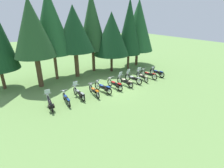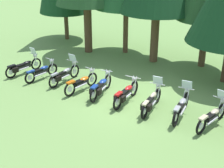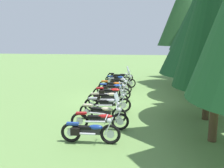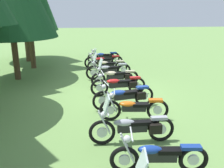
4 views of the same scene
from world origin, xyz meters
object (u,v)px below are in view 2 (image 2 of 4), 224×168
object	(u,v)px
motorcycle_3	(82,82)
motorcycle_4	(101,86)
motorcycle_0	(23,66)
motorcycle_2	(64,74)
motorcycle_1	(42,72)
motorcycle_6	(151,101)
motorcycle_7	(181,106)
motorcycle_8	(213,116)
motorcycle_5	(126,93)

from	to	relation	value
motorcycle_3	motorcycle_4	bearing A→B (deg)	-78.65
motorcycle_0	motorcycle_2	size ratio (longest dim) A/B	1.00
motorcycle_0	motorcycle_1	bearing A→B (deg)	-80.89
motorcycle_6	motorcycle_7	bearing A→B (deg)	-86.46
motorcycle_3	motorcycle_8	size ratio (longest dim) A/B	0.99
motorcycle_2	motorcycle_8	bearing A→B (deg)	-89.66
motorcycle_3	motorcycle_7	world-z (taller)	motorcycle_7
motorcycle_1	motorcycle_5	size ratio (longest dim) A/B	0.92
motorcycle_0	motorcycle_3	distance (m)	4.05
motorcycle_1	motorcycle_2	size ratio (longest dim) A/B	0.93
motorcycle_4	motorcycle_5	distance (m)	1.39
motorcycle_5	motorcycle_7	size ratio (longest dim) A/B	0.98
motorcycle_4	motorcycle_7	size ratio (longest dim) A/B	0.97
motorcycle_2	motorcycle_4	world-z (taller)	motorcycle_2
motorcycle_8	motorcycle_7	bearing A→B (deg)	99.16
motorcycle_4	motorcycle_5	bearing A→B (deg)	-100.31
motorcycle_1	motorcycle_5	world-z (taller)	motorcycle_5
motorcycle_0	motorcycle_1	xyz separation A→B (m)	(1.37, 0.04, -0.03)
motorcycle_5	motorcycle_4	bearing A→B (deg)	86.91
motorcycle_7	motorcycle_8	distance (m)	1.32
motorcycle_2	motorcycle_3	world-z (taller)	motorcycle_2
motorcycle_3	motorcycle_5	size ratio (longest dim) A/B	0.96
motorcycle_2	motorcycle_4	xyz separation A→B (m)	(2.45, -0.19, 0.00)
motorcycle_4	motorcycle_6	bearing A→B (deg)	-100.73
motorcycle_1	motorcycle_5	bearing A→B (deg)	-82.34
motorcycle_1	motorcycle_8	xyz separation A→B (m)	(9.05, 0.27, 0.03)
motorcycle_1	motorcycle_8	distance (m)	9.05
motorcycle_1	motorcycle_6	xyz separation A→B (m)	(6.44, 0.09, 0.04)
motorcycle_3	motorcycle_2	bearing A→B (deg)	84.34
motorcycle_1	motorcycle_0	bearing A→B (deg)	98.04
motorcycle_3	motorcycle_4	xyz separation A→B (m)	(1.08, 0.10, 0.02)
motorcycle_6	motorcycle_5	bearing A→B (deg)	82.91
motorcycle_7	motorcycle_8	xyz separation A→B (m)	(1.32, -0.04, -0.02)
motorcycle_8	motorcycle_4	bearing A→B (deg)	102.90
motorcycle_7	motorcycle_4	bearing A→B (deg)	85.48
motorcycle_3	motorcycle_7	distance (m)	5.06
motorcycle_3	motorcycle_7	size ratio (longest dim) A/B	0.94
motorcycle_8	motorcycle_1	bearing A→B (deg)	102.74
motorcycle_6	motorcycle_3	bearing A→B (deg)	84.88
motorcycle_5	motorcycle_8	bearing A→B (deg)	-90.83
motorcycle_0	motorcycle_8	distance (m)	10.42
motorcycle_2	motorcycle_7	size ratio (longest dim) A/B	0.97
motorcycle_0	motorcycle_4	bearing A→B (deg)	-80.92
motorcycle_3	motorcycle_4	size ratio (longest dim) A/B	0.97
motorcycle_4	motorcycle_1	bearing A→B (deg)	80.97
motorcycle_8	motorcycle_6	bearing A→B (deg)	105.04
motorcycle_4	motorcycle_8	xyz separation A→B (m)	(5.29, 0.18, -0.01)
motorcycle_0	motorcycle_8	size ratio (longest dim) A/B	1.02
motorcycle_5	motorcycle_6	distance (m)	1.29
motorcycle_8	motorcycle_2	bearing A→B (deg)	100.88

